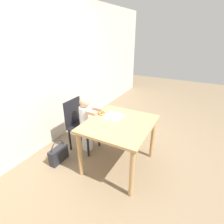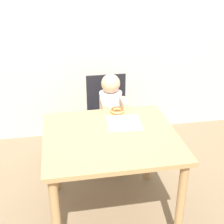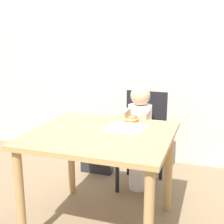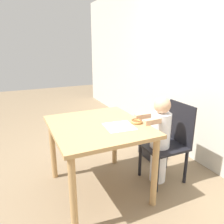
{
  "view_description": "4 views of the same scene",
  "coord_description": "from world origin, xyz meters",
  "px_view_note": "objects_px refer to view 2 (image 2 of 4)",
  "views": [
    {
      "loc": [
        -1.94,
        -0.93,
        1.89
      ],
      "look_at": [
        0.04,
        0.13,
        0.86
      ],
      "focal_mm": 28.0,
      "sensor_mm": 36.0,
      "label": 1
    },
    {
      "loc": [
        -0.34,
        -1.96,
        1.9
      ],
      "look_at": [
        0.04,
        0.13,
        0.86
      ],
      "focal_mm": 50.0,
      "sensor_mm": 36.0,
      "label": 2
    },
    {
      "loc": [
        0.74,
        -1.96,
        1.42
      ],
      "look_at": [
        0.04,
        0.13,
        0.86
      ],
      "focal_mm": 50.0,
      "sensor_mm": 36.0,
      "label": 3
    },
    {
      "loc": [
        1.87,
        -0.71,
        1.49
      ],
      "look_at": [
        0.04,
        0.13,
        0.86
      ],
      "focal_mm": 35.0,
      "sensor_mm": 36.0,
      "label": 4
    }
  ],
  "objects_px": {
    "chair": "(109,120)",
    "donut": "(117,110)",
    "child_figure": "(111,121)",
    "handbag": "(61,147)"
  },
  "relations": [
    {
      "from": "chair",
      "to": "donut",
      "type": "height_order",
      "value": "chair"
    },
    {
      "from": "chair",
      "to": "child_figure",
      "type": "xyz_separation_m",
      "value": [
        -0.0,
        -0.13,
        0.06
      ]
    },
    {
      "from": "handbag",
      "to": "donut",
      "type": "bearing_deg",
      "value": -45.5
    },
    {
      "from": "donut",
      "to": "child_figure",
      "type": "bearing_deg",
      "value": 90.43
    },
    {
      "from": "donut",
      "to": "handbag",
      "type": "bearing_deg",
      "value": 134.5
    },
    {
      "from": "child_figure",
      "to": "donut",
      "type": "xyz_separation_m",
      "value": [
        0.0,
        -0.3,
        0.25
      ]
    },
    {
      "from": "child_figure",
      "to": "chair",
      "type": "bearing_deg",
      "value": 90.0
    },
    {
      "from": "child_figure",
      "to": "donut",
      "type": "relative_size",
      "value": 8.29
    },
    {
      "from": "chair",
      "to": "handbag",
      "type": "height_order",
      "value": "chair"
    },
    {
      "from": "child_figure",
      "to": "handbag",
      "type": "distance_m",
      "value": 0.65
    }
  ]
}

